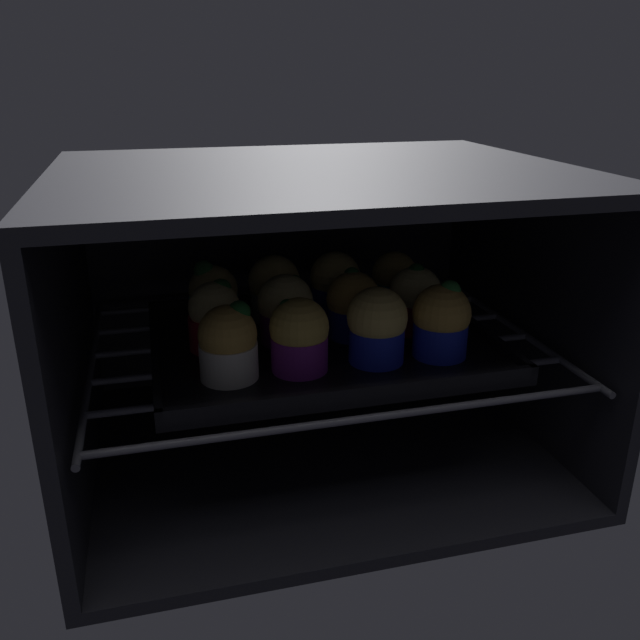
{
  "coord_description": "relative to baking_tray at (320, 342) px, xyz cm",
  "views": [
    {
      "loc": [
        -18.74,
        -51.65,
        46.15
      ],
      "look_at": [
        0.0,
        20.53,
        17.57
      ],
      "focal_mm": 37.13,
      "sensor_mm": 36.0,
      "label": 1
    }
  ],
  "objects": [
    {
      "name": "oven_cavity",
      "position": [
        0.0,
        5.72,
        2.32
      ],
      "size": [
        59.0,
        47.0,
        37.0
      ],
      "color": "black",
      "rests_on": "ground"
    },
    {
      "name": "muffin_row0_col1",
      "position": [
        -4.41,
        -8.08,
        4.45
      ],
      "size": [
        6.46,
        6.46,
        8.2
      ],
      "color": "#7A238C",
      "rests_on": "baking_tray"
    },
    {
      "name": "baking_tray",
      "position": [
        0.0,
        0.0,
        0.0
      ],
      "size": [
        40.12,
        31.95,
        2.2
      ],
      "color": "black",
      "rests_on": "oven_rack"
    },
    {
      "name": "muffin_row1_col3",
      "position": [
        12.13,
        -0.21,
        4.47
      ],
      "size": [
        6.55,
        6.55,
        8.64
      ],
      "color": "red",
      "rests_on": "baking_tray"
    },
    {
      "name": "muffin_row1_col1",
      "position": [
        -4.16,
        0.17,
        4.51
      ],
      "size": [
        6.66,
        6.66,
        8.31
      ],
      "color": "#7A238C",
      "rests_on": "baking_tray"
    },
    {
      "name": "muffin_row0_col3",
      "position": [
        11.99,
        -8.29,
        4.68
      ],
      "size": [
        6.62,
        6.62,
        8.96
      ],
      "color": "#1928B7",
      "rests_on": "baking_tray"
    },
    {
      "name": "oven_rack",
      "position": [
        0.0,
        1.47,
        -1.08
      ],
      "size": [
        54.8,
        42.0,
        0.8
      ],
      "color": "#51515B",
      "rests_on": "oven_cavity"
    },
    {
      "name": "muffin_row0_col2",
      "position": [
        4.42,
        -8.02,
        4.7
      ],
      "size": [
        6.74,
        6.74,
        8.63
      ],
      "color": "#1928B7",
      "rests_on": "baking_tray"
    },
    {
      "name": "muffin_row2_col3",
      "position": [
        12.44,
        7.95,
        4.22
      ],
      "size": [
        6.2,
        6.2,
        7.89
      ],
      "color": "#0C8C84",
      "rests_on": "baking_tray"
    },
    {
      "name": "muffin_row0_col0",
      "position": [
        -12.03,
        -8.17,
        4.46
      ],
      "size": [
        6.2,
        6.2,
        8.49
      ],
      "color": "silver",
      "rests_on": "baking_tray"
    },
    {
      "name": "muffin_row1_col2",
      "position": [
        4.13,
        -0.17,
        4.41
      ],
      "size": [
        6.6,
        6.6,
        8.49
      ],
      "color": "#1928B7",
      "rests_on": "baking_tray"
    },
    {
      "name": "muffin_row2_col0",
      "position": [
        -11.93,
        7.86,
        4.31
      ],
      "size": [
        6.2,
        6.2,
        8.56
      ],
      "color": "#0C8C84",
      "rests_on": "baking_tray"
    },
    {
      "name": "muffin_row2_col2",
      "position": [
        4.12,
        8.03,
        4.65
      ],
      "size": [
        6.65,
        6.65,
        8.44
      ],
      "color": "#1928B7",
      "rests_on": "baking_tray"
    },
    {
      "name": "muffin_row2_col1",
      "position": [
        -3.94,
        8.46,
        4.53
      ],
      "size": [
        6.75,
        6.75,
        8.39
      ],
      "color": "silver",
      "rests_on": "baking_tray"
    },
    {
      "name": "muffin_row1_col0",
      "position": [
        -12.53,
        0.3,
        4.43
      ],
      "size": [
        6.2,
        6.2,
        8.26
      ],
      "color": "red",
      "rests_on": "baking_tray"
    }
  ]
}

